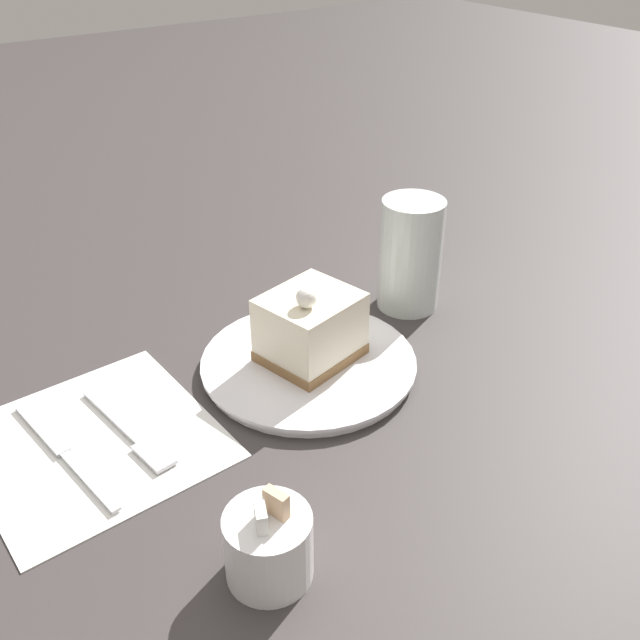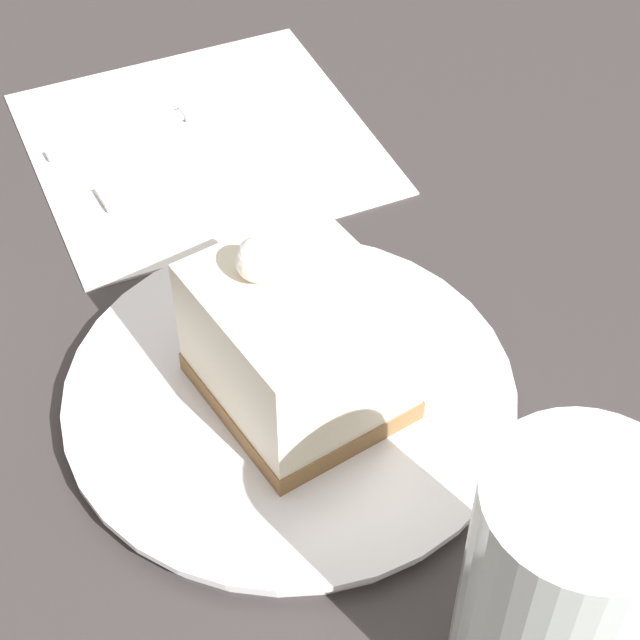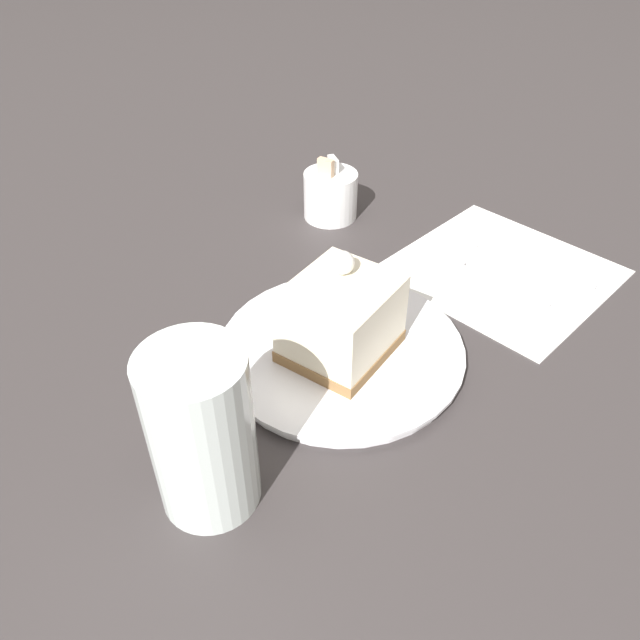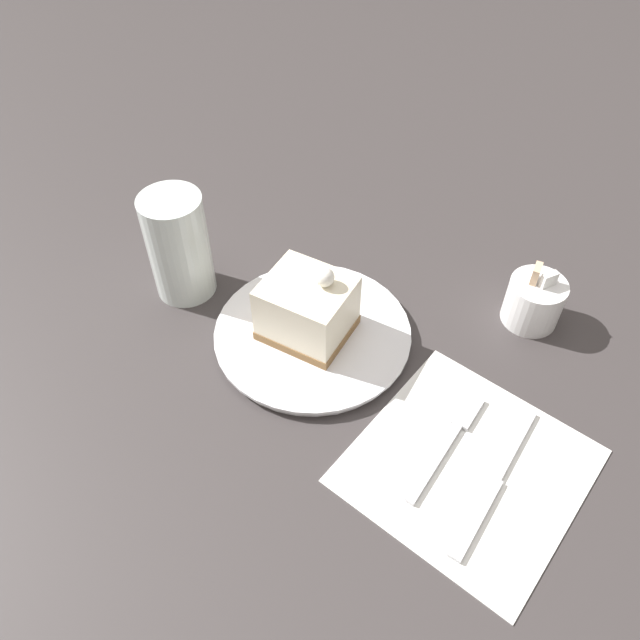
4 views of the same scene
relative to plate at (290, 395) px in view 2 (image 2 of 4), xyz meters
The scene contains 7 objects.
ground_plane 0.04m from the plate, 152.24° to the right, with size 4.00×4.00×0.00m, color #383333.
plate is the anchor object (origin of this frame).
cake_slice 0.04m from the plate, 144.67° to the right, with size 0.11×0.11×0.10m.
napkin 0.23m from the plate, ahead, with size 0.22×0.23×0.00m.
fork 0.20m from the plate, ahead, with size 0.04×0.15×0.00m.
knife 0.27m from the plate, ahead, with size 0.04×0.19×0.00m.
drinking_glass 0.19m from the plate, 165.81° to the right, with size 0.08×0.08×0.14m.
Camera 2 is at (-0.30, 0.13, 0.43)m, focal length 60.00 mm.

